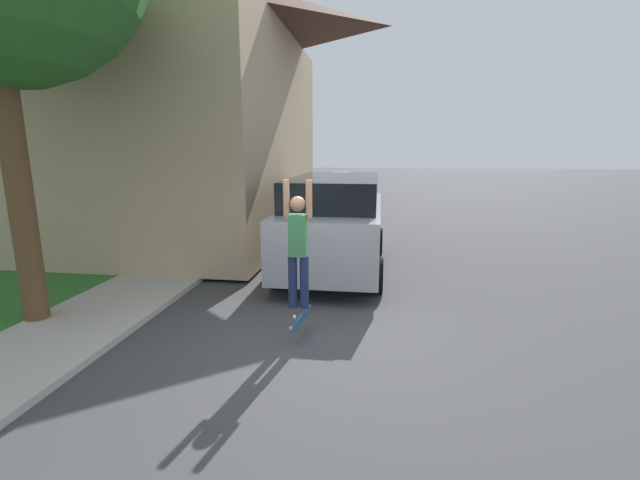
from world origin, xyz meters
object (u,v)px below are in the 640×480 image
(suv_parked, at_px, (335,220))
(car_down_street, at_px, (345,187))
(skateboarder, at_px, (298,244))
(skateboard, at_px, (301,318))

(suv_parked, xyz_separation_m, car_down_street, (-0.94, 14.49, -0.48))
(suv_parked, bearing_deg, skateboarder, -92.11)
(suv_parked, bearing_deg, skateboard, -91.60)
(suv_parked, bearing_deg, car_down_street, 93.71)
(suv_parked, distance_m, skateboarder, 3.77)
(skateboard, bearing_deg, skateboarder, 174.28)
(skateboard, bearing_deg, car_down_street, 92.62)
(car_down_street, height_order, skateboard, car_down_street)
(skateboarder, relative_size, skateboard, 2.41)
(car_down_street, distance_m, skateboard, 18.27)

